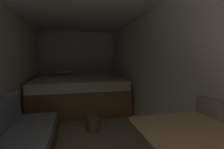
# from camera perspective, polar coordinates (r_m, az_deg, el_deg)

# --- Properties ---
(ground_plane) EXTENTS (7.46, 7.46, 0.00)m
(ground_plane) POSITION_cam_1_polar(r_m,az_deg,el_deg) (2.94, -9.70, -20.04)
(ground_plane) COLOR #A39984
(wall_back) EXTENTS (2.39, 0.05, 2.09)m
(wall_back) POSITION_cam_1_polar(r_m,az_deg,el_deg) (5.40, -11.71, 3.22)
(wall_back) COLOR silver
(wall_back) RESTS_ON ground
(wall_right) EXTENTS (0.05, 5.46, 2.09)m
(wall_right) POSITION_cam_1_polar(r_m,az_deg,el_deg) (2.96, 13.21, 1.19)
(wall_right) COLOR silver
(wall_right) RESTS_ON ground
(ceiling_slab) EXTENTS (2.39, 5.46, 0.05)m
(ceiling_slab) POSITION_cam_1_polar(r_m,az_deg,el_deg) (2.78, -10.50, 23.33)
(ceiling_slab) COLOR white
(ceiling_slab) RESTS_ON wall_left
(bed) EXTENTS (2.17, 2.00, 0.92)m
(bed) POSITION_cam_1_polar(r_m,az_deg,el_deg) (4.42, -11.21, -5.94)
(bed) COLOR olive
(bed) RESTS_ON ground
(dinette_table) EXTENTS (0.66, 0.62, 0.77)m
(dinette_table) POSITION_cam_1_polar(r_m,az_deg,el_deg) (1.40, 24.21, -20.83)
(dinette_table) COLOR tan
(dinette_table) RESTS_ON ground
(wicker_basket) EXTENTS (0.25, 0.25, 0.23)m
(wicker_basket) POSITION_cam_1_polar(r_m,az_deg,el_deg) (3.07, -6.48, -16.46)
(wicker_basket) COLOR olive
(wicker_basket) RESTS_ON ground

